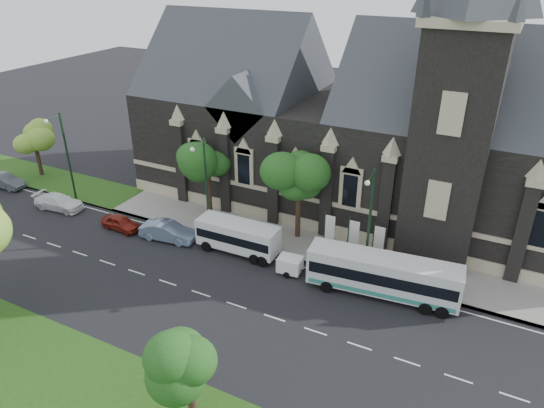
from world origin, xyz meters
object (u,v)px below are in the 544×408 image
Objects in this scene: street_lamp_mid at (205,184)px; car_far_grey at (5,181)px; tree_walk_far at (36,136)px; banner_flag_center at (352,236)px; sedan at (168,231)px; car_far_red at (121,223)px; car_far_white at (59,202)px; street_lamp_far at (65,152)px; tree_park_east at (193,357)px; tour_coach at (383,275)px; banner_flag_left at (328,230)px; banner_flag_right at (377,241)px; shuttle_bus at (238,235)px; box_trailer at (290,264)px; tree_walk_left at (210,159)px; tree_walk_right at (302,176)px; street_lamp_near at (369,220)px.

street_lamp_mid is 25.24m from car_far_grey.
tree_walk_far is 1.57× the size of banner_flag_center.
sedan is 22.02m from car_far_grey.
car_far_red is 8.14m from car_far_white.
street_lamp_far is at bearing -176.14° from banner_flag_center.
tree_park_east is 0.58× the size of tour_coach.
banner_flag_center is (2.00, 0.00, 0.00)m from banner_flag_left.
banner_flag_right reaches higher than shuttle_bus.
tour_coach is at bearing 0.33° from box_trailer.
tree_walk_left is 16.52m from banner_flag_right.
car_far_white is (-19.41, -1.10, -0.82)m from shuttle_bus.
box_trailer is (10.48, -5.40, -4.94)m from tree_walk_left.
tree_walk_far is at bearing 167.90° from tour_coach.
tree_walk_left is at bearing 14.26° from street_lamp_far.
banner_flag_left is (0.11, 18.32, -2.24)m from tree_park_east.
car_far_red is (-7.70, -2.39, -4.45)m from street_lamp_mid.
tree_walk_right is 24.26m from car_far_white.
car_far_red is at bearing -167.87° from banner_flag_center.
street_lamp_far is at bearing 147.90° from tree_park_east.
car_far_grey is (-32.05, -4.60, -5.08)m from tree_walk_right.
tree_walk_far reaches higher than sedan.
sedan is at bearing -100.59° from tree_walk_left.
banner_flag_center is 37.27m from car_far_grey.
tree_walk_right is 1.57× the size of car_far_white.
shuttle_bus is (-12.16, 0.38, -0.17)m from tour_coach.
street_lamp_near is at bearing 76.89° from tree_park_east.
street_lamp_far is at bearing 180.00° from street_lamp_mid.
tree_walk_right reaches higher than banner_flag_right.
street_lamp_near is (3.82, 16.42, 0.49)m from tree_park_east.
box_trailer is at bearing -113.50° from banner_flag_left.
street_lamp_mid reaches higher than tree_walk_far.
tree_walk_left is at bearing 158.63° from tour_coach.
car_far_grey is (-33.52, 0.80, -0.05)m from box_trailer.
shuttle_bus is at bearing -39.92° from tree_walk_left.
street_lamp_mid and street_lamp_far have the same top height.
car_far_red is at bearing -99.24° from car_far_white.
banner_flag_left is 26.46m from car_far_white.
banner_flag_right is at bearing 7.60° from street_lamp_mid.
tree_park_east is at bearing -146.02° from sedan.
tree_walk_right is 1.95× the size of banner_flag_center.
car_far_white is at bearing -32.40° from tree_walk_far.
car_far_white is (-31.57, -0.72, -0.99)m from tour_coach.
sedan is (-15.12, -3.84, -1.58)m from banner_flag_center.
banner_flag_right is 0.89× the size of car_far_grey.
tree_park_east reaches higher than banner_flag_center.
tree_park_east is at bearing -58.21° from street_lamp_mid.
street_lamp_near reaches higher than tree_walk_far.
tree_walk_right is at bearing 150.90° from banner_flag_left.
street_lamp_mid reaches higher than banner_flag_center.
street_lamp_far is 1.84× the size of sedan.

